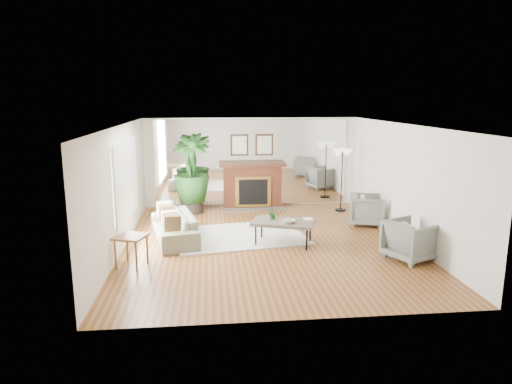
{
  "coord_description": "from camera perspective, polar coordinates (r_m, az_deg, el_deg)",
  "views": [
    {
      "loc": [
        -1.2,
        -9.28,
        3.05
      ],
      "look_at": [
        -0.18,
        0.6,
        0.99
      ],
      "focal_mm": 32.0,
      "sensor_mm": 36.0,
      "label": 1
    }
  ],
  "objects": [
    {
      "name": "wall_left",
      "position": [
        9.62,
        -16.52,
        0.46
      ],
      "size": [
        0.02,
        7.0,
        2.5
      ],
      "primitive_type": "cube",
      "color": "white",
      "rests_on": "ground"
    },
    {
      "name": "coffee_table",
      "position": [
        9.61,
        3.46,
        -3.87
      ],
      "size": [
        1.46,
        1.14,
        0.51
      ],
      "rotation": [
        0.0,
        0.0,
        -0.35
      ],
      "color": "#61594C",
      "rests_on": "ground"
    },
    {
      "name": "wall_right",
      "position": [
        10.34,
        18.1,
        1.12
      ],
      "size": [
        0.02,
        7.0,
        2.5
      ],
      "primitive_type": "cube",
      "color": "white",
      "rests_on": "ground"
    },
    {
      "name": "mirror_panel",
      "position": [
        12.93,
        -0.53,
        3.72
      ],
      "size": [
        5.4,
        0.04,
        2.4
      ],
      "primitive_type": "cube",
      "color": "silver",
      "rests_on": "wall_back"
    },
    {
      "name": "armchair_front",
      "position": [
        9.23,
        18.8,
        -5.71
      ],
      "size": [
        1.11,
        1.09,
        0.76
      ],
      "primitive_type": "imported",
      "rotation": [
        0.0,
        0.0,
        2.0
      ],
      "color": "slate",
      "rests_on": "ground"
    },
    {
      "name": "armchair_back",
      "position": [
        11.42,
        13.71,
        -2.18
      ],
      "size": [
        1.02,
        1.0,
        0.74
      ],
      "primitive_type": "imported",
      "rotation": [
        0.0,
        0.0,
        1.27
      ],
      "color": "slate",
      "rests_on": "ground"
    },
    {
      "name": "tabletop_plant",
      "position": [
        9.71,
        2.08,
        -2.62
      ],
      "size": [
        0.27,
        0.25,
        0.26
      ],
      "primitive_type": "imported",
      "rotation": [
        0.0,
        0.0,
        0.19
      ],
      "color": "#24561F",
      "rests_on": "coffee_table"
    },
    {
      "name": "potted_ficus",
      "position": [
        12.28,
        -8.09,
        2.51
      ],
      "size": [
        1.14,
        1.14,
        2.08
      ],
      "color": "black",
      "rests_on": "ground"
    },
    {
      "name": "book",
      "position": [
        9.72,
        5.98,
        -3.41
      ],
      "size": [
        0.19,
        0.26,
        0.02
      ],
      "primitive_type": "imported",
      "rotation": [
        0.0,
        0.0,
        0.02
      ],
      "color": "brown",
      "rests_on": "coffee_table"
    },
    {
      "name": "sofa",
      "position": [
        10.08,
        -10.18,
        -4.33
      ],
      "size": [
        1.19,
        2.12,
        0.59
      ],
      "primitive_type": "imported",
      "rotation": [
        0.0,
        0.0,
        -1.36
      ],
      "color": "gray",
      "rests_on": "ground"
    },
    {
      "name": "ground",
      "position": [
        9.84,
        1.4,
        -6.33
      ],
      "size": [
        7.0,
        7.0,
        0.0
      ],
      "primitive_type": "plane",
      "color": "brown",
      "rests_on": "ground"
    },
    {
      "name": "area_rug",
      "position": [
        10.26,
        -2.12,
        -5.49
      ],
      "size": [
        3.12,
        2.45,
        0.03
      ],
      "primitive_type": "cube",
      "rotation": [
        0.0,
        0.0,
        0.16
      ],
      "color": "silver",
      "rests_on": "ground"
    },
    {
      "name": "fruit_bowl",
      "position": [
        9.44,
        4.09,
        -3.69
      ],
      "size": [
        0.32,
        0.32,
        0.07
      ],
      "primitive_type": "imported",
      "rotation": [
        0.0,
        0.0,
        -0.23
      ],
      "color": "brown",
      "rests_on": "coffee_table"
    },
    {
      "name": "floor_lamp",
      "position": [
        12.5,
        10.76,
        4.17
      ],
      "size": [
        0.55,
        0.31,
        1.7
      ],
      "color": "black",
      "rests_on": "ground"
    },
    {
      "name": "window_panel",
      "position": [
        9.98,
        -15.97,
        1.47
      ],
      "size": [
        0.04,
        2.4,
        1.5
      ],
      "primitive_type": "cube",
      "color": "#B2E09E",
      "rests_on": "wall_left"
    },
    {
      "name": "side_table",
      "position": [
        8.64,
        -15.37,
        -5.88
      ],
      "size": [
        0.67,
        0.67,
        0.59
      ],
      "rotation": [
        0.0,
        0.0,
        -0.35
      ],
      "color": "brown",
      "rests_on": "ground"
    },
    {
      "name": "fireplace",
      "position": [
        12.82,
        -0.44,
        0.98
      ],
      "size": [
        1.85,
        0.83,
        2.05
      ],
      "color": "brown",
      "rests_on": "ground"
    },
    {
      "name": "wall_back",
      "position": [
        12.95,
        -0.54,
        3.73
      ],
      "size": [
        6.0,
        0.02,
        2.5
      ],
      "primitive_type": "cube",
      "color": "white",
      "rests_on": "ground"
    }
  ]
}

